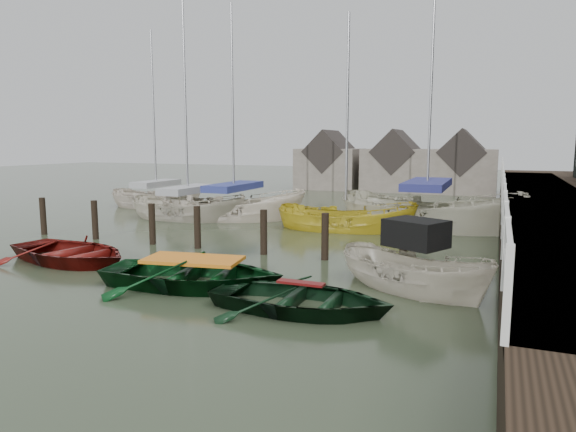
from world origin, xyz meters
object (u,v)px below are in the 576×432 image
at_px(sailboat_b, 234,218).
at_px(motorboat, 413,286).
at_px(rowboat_red, 72,262).
at_px(rowboat_dkgreen, 301,311).
at_px(sailboat_c, 346,229).
at_px(sailboat_d, 426,226).
at_px(sailboat_a, 189,218).
at_px(sailboat_e, 157,206).
at_px(rowboat_green, 194,287).

bearing_deg(sailboat_b, motorboat, -154.43).
bearing_deg(rowboat_red, rowboat_dkgreen, -91.42).
bearing_deg(sailboat_c, sailboat_d, -63.96).
height_order(rowboat_dkgreen, sailboat_a, sailboat_a).
bearing_deg(sailboat_d, sailboat_e, 99.98).
height_order(rowboat_red, rowboat_green, rowboat_green).
xyz_separation_m(motorboat, sailboat_a, (-11.22, 7.64, -0.03)).
xyz_separation_m(motorboat, sailboat_c, (-3.83, 7.61, -0.09)).
bearing_deg(rowboat_red, sailboat_b, 7.34).
bearing_deg(sailboat_b, sailboat_d, -105.39).
bearing_deg(rowboat_green, sailboat_d, -29.01).
height_order(sailboat_d, sailboat_e, sailboat_d).
relative_size(rowboat_green, sailboat_c, 0.47).
distance_m(rowboat_red, rowboat_green, 4.76).
relative_size(sailboat_a, sailboat_e, 1.13).
relative_size(rowboat_green, sailboat_e, 0.43).
xyz_separation_m(sailboat_b, sailboat_e, (-5.85, 2.19, 0.01)).
xyz_separation_m(sailboat_b, sailboat_d, (8.34, 1.02, -0.00)).
height_order(sailboat_a, sailboat_c, sailboat_a).
xyz_separation_m(rowboat_red, sailboat_b, (0.37, 9.26, 0.06)).
relative_size(sailboat_b, sailboat_e, 1.04).
bearing_deg(sailboat_e, rowboat_dkgreen, -135.44).
distance_m(rowboat_red, motorboat, 9.67).
xyz_separation_m(rowboat_red, rowboat_green, (4.69, -0.82, 0.00)).
relative_size(motorboat, sailboat_b, 0.41).
relative_size(rowboat_dkgreen, sailboat_a, 0.33).
distance_m(sailboat_c, sailboat_d, 3.40).
bearing_deg(motorboat, sailboat_a, 82.60).
distance_m(rowboat_dkgreen, sailboat_d, 11.82).
bearing_deg(rowboat_red, sailboat_e, 35.23).
bearing_deg(sailboat_a, sailboat_e, 52.97).
xyz_separation_m(rowboat_dkgreen, sailboat_a, (-9.31, 10.03, 0.07)).
bearing_deg(rowboat_dkgreen, sailboat_b, 33.50).
bearing_deg(sailboat_a, sailboat_c, -90.38).
bearing_deg(rowboat_dkgreen, sailboat_a, 42.03).
bearing_deg(rowboat_dkgreen, rowboat_green, 76.37).
relative_size(sailboat_a, sailboat_c, 1.23).
distance_m(rowboat_dkgreen, sailboat_a, 13.68).
height_order(sailboat_c, sailboat_e, sailboat_e).
xyz_separation_m(rowboat_dkgreen, motorboat, (1.91, 2.39, 0.10)).
relative_size(sailboat_b, sailboat_c, 1.13).
distance_m(sailboat_a, sailboat_b, 2.09).
bearing_deg(sailboat_a, sailboat_b, -69.68).
distance_m(rowboat_green, sailboat_e, 15.93).
height_order(sailboat_b, sailboat_d, sailboat_d).
height_order(rowboat_dkgreen, sailboat_d, sailboat_d).
height_order(motorboat, sailboat_e, sailboat_e).
distance_m(motorboat, sailboat_e, 18.44).
bearing_deg(sailboat_e, sailboat_a, -127.83).
distance_m(sailboat_d, sailboat_e, 14.24).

